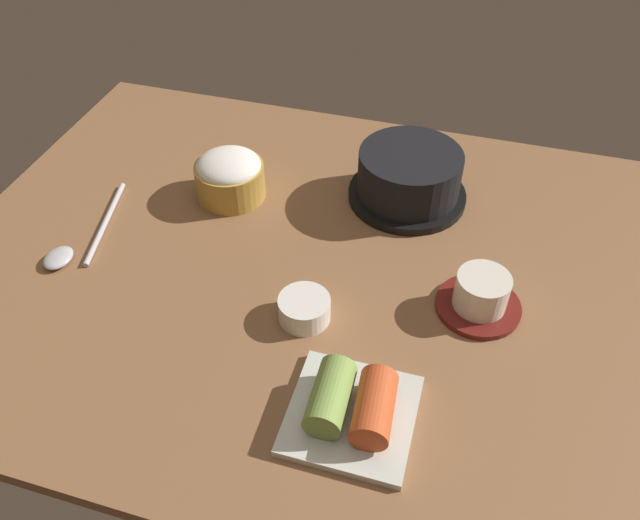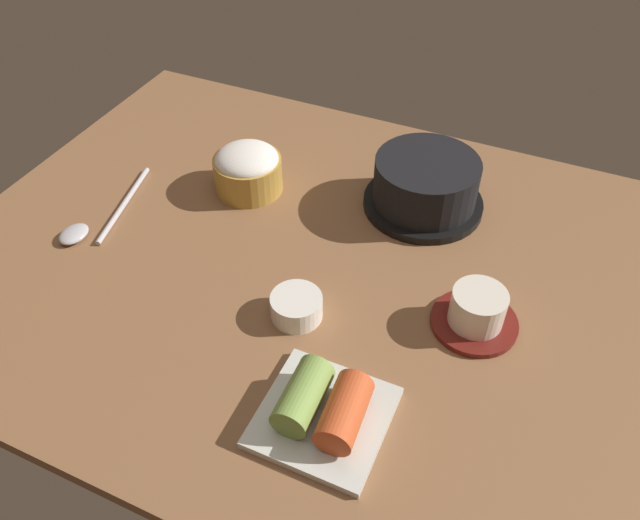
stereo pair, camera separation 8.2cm
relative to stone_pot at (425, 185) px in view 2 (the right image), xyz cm
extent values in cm
cube|color=brown|center=(-9.93, -17.78, -5.04)|extent=(100.00, 76.00, 2.00)
cylinder|color=black|center=(0.00, 0.00, -3.41)|extent=(17.71, 17.71, 1.26)
cylinder|color=black|center=(0.00, 0.00, 0.61)|extent=(15.18, 15.18, 6.78)
cylinder|color=#D15619|center=(0.00, 0.00, 3.70)|extent=(13.36, 13.36, 0.60)
cylinder|color=#B78C38|center=(-25.76, -6.76, -1.34)|extent=(10.37, 10.37, 5.40)
ellipsoid|color=white|center=(-25.76, -6.76, 1.36)|extent=(9.54, 9.54, 3.63)
cylinder|color=maroon|center=(12.78, -19.64, -3.64)|extent=(10.72, 10.72, 0.80)
cylinder|color=silver|center=(12.78, -19.64, -0.93)|extent=(6.68, 6.68, 4.61)
cylinder|color=#C6D18C|center=(12.78, -19.64, 1.07)|extent=(5.68, 5.68, 0.40)
cylinder|color=white|center=(-7.76, -27.22, -2.45)|extent=(6.49, 6.49, 3.18)
cylinder|color=#B73323|center=(-7.76, -27.22, -1.16)|extent=(5.32, 5.32, 0.50)
cube|color=silver|center=(1.36, -39.53, -3.54)|extent=(13.52, 13.52, 1.00)
cylinder|color=#7A9E47|center=(-1.00, -39.53, -0.96)|extent=(4.36, 8.22, 4.15)
cylinder|color=#C64C23|center=(3.73, -39.53, -0.96)|extent=(4.69, 8.37, 4.15)
cylinder|color=#B7B7BC|center=(-40.73, -18.32, -3.64)|extent=(4.84, 17.59, 0.80)
ellipsoid|color=#B7B7BC|center=(-42.75, -27.02, -3.32)|extent=(3.60, 4.68, 1.26)
camera|label=1|loc=(8.63, -76.46, 55.61)|focal=35.46mm
camera|label=2|loc=(16.30, -73.63, 55.61)|focal=35.46mm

